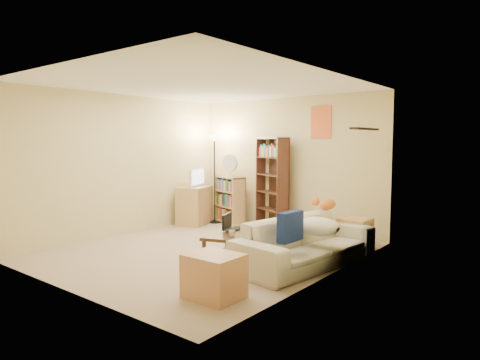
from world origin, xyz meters
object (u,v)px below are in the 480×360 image
object	(u,v)px
mug	(232,233)
tv_stand	(195,205)
floor_lamp	(214,153)
desk_fan	(230,165)
side_table	(355,234)
end_cabinet	(214,276)
tabby_cat	(325,204)
television	(194,178)
tall_bookshelf	(272,181)
coffee_table	(231,243)
laptop	(236,230)
sofa	(306,242)
short_bookshelf	(230,200)

from	to	relation	value
mug	tv_stand	size ratio (longest dim) A/B	0.12
floor_lamp	desk_fan	bearing A→B (deg)	10.89
desk_fan	side_table	xyz separation A→B (m)	(2.84, -0.41, -0.96)
mug	tv_stand	distance (m)	3.20
desk_fan	end_cabinet	bearing A→B (deg)	-52.65
mug	floor_lamp	distance (m)	3.42
mug	end_cabinet	xyz separation A→B (m)	(0.53, -0.95, -0.23)
tabby_cat	tv_stand	size ratio (longest dim) A/B	0.66
tabby_cat	desk_fan	bearing A→B (deg)	163.43
television	tall_bookshelf	xyz separation A→B (m)	(1.51, 0.56, -0.02)
tabby_cat	television	bearing A→B (deg)	174.39
television	desk_fan	size ratio (longest dim) A/B	1.40
tv_stand	floor_lamp	world-z (taller)	floor_lamp
tv_stand	side_table	xyz separation A→B (m)	(3.42, 0.04, -0.14)
coffee_table	laptop	bearing A→B (deg)	64.41
sofa	laptop	bearing A→B (deg)	124.05
tall_bookshelf	mug	bearing A→B (deg)	-42.93
laptop	tall_bookshelf	size ratio (longest dim) A/B	0.21
sofa	desk_fan	size ratio (longest dim) A/B	5.01
tabby_cat	short_bookshelf	bearing A→B (deg)	162.81
tall_bookshelf	short_bookshelf	bearing A→B (deg)	-151.84
mug	side_table	bearing A→B (deg)	66.18
desk_fan	floor_lamp	size ratio (longest dim) A/B	0.25
tabby_cat	side_table	world-z (taller)	tabby_cat
tabby_cat	desk_fan	size ratio (longest dim) A/B	1.11
sofa	side_table	distance (m)	1.22
tv_stand	side_table	distance (m)	3.42
tall_bookshelf	end_cabinet	world-z (taller)	tall_bookshelf
side_table	end_cabinet	world-z (taller)	side_table
tall_bookshelf	end_cabinet	bearing A→B (deg)	-41.06
coffee_table	floor_lamp	size ratio (longest dim) A/B	0.60
sofa	floor_lamp	size ratio (longest dim) A/B	1.25
tabby_cat	side_table	distance (m)	0.67
tv_stand	short_bookshelf	world-z (taller)	short_bookshelf
television	short_bookshelf	xyz separation A→B (m)	(0.52, 0.49, -0.46)
mug	desk_fan	xyz separation A→B (m)	(-1.98, 2.35, 0.73)
floor_lamp	end_cabinet	distance (m)	4.49
short_bookshelf	coffee_table	bearing A→B (deg)	-29.66
short_bookshelf	tall_bookshelf	bearing A→B (deg)	24.14
sofa	side_table	bearing A→B (deg)	-0.40
tabby_cat	coffee_table	world-z (taller)	tabby_cat
sofa	coffee_table	world-z (taller)	sofa
laptop	end_cabinet	xyz separation A→B (m)	(0.71, -1.26, -0.20)
side_table	sofa	bearing A→B (deg)	-98.04
desk_fan	side_table	world-z (taller)	desk_fan
sofa	coffee_table	xyz separation A→B (m)	(-0.88, -0.52, -0.04)
sofa	tv_stand	xyz separation A→B (m)	(-3.25, 1.17, 0.06)
coffee_table	side_table	xyz separation A→B (m)	(1.05, 1.73, -0.03)
laptop	end_cabinet	size ratio (longest dim) A/B	0.66
short_bookshelf	desk_fan	bearing A→B (deg)	-20.45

